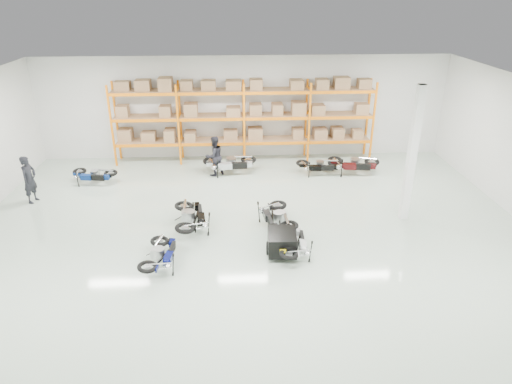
{
  "coord_description": "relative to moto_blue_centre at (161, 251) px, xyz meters",
  "views": [
    {
      "loc": [
        -0.5,
        -12.94,
        7.2
      ],
      "look_at": [
        0.21,
        0.47,
        1.1
      ],
      "focal_mm": 32.0,
      "sensor_mm": 36.0,
      "label": 1
    }
  ],
  "objects": [
    {
      "name": "pallet_rack",
      "position": [
        2.57,
        8.45,
        1.77
      ],
      "size": [
        11.28,
        0.98,
        3.62
      ],
      "color": "orange",
      "rests_on": "ground"
    },
    {
      "name": "moto_back_c",
      "position": [
        5.62,
        6.58,
        -0.0
      ],
      "size": [
        1.64,
        0.88,
        1.03
      ],
      "primitive_type": null,
      "rotation": [
        0.0,
        -0.09,
        1.51
      ],
      "color": "black",
      "rests_on": "ground"
    },
    {
      "name": "moto_back_a",
      "position": [
        -3.49,
        6.06,
        -0.01
      ],
      "size": [
        1.69,
        1.06,
        1.02
      ],
      "primitive_type": null,
      "rotation": [
        0.0,
        -0.09,
        1.38
      ],
      "color": "navy",
      "rests_on": "ground"
    },
    {
      "name": "person_left",
      "position": [
        -5.23,
        4.48,
        0.38
      ],
      "size": [
        0.57,
        0.72,
        1.74
      ],
      "primitive_type": "imported",
      "rotation": [
        0.0,
        0.0,
        1.3
      ],
      "color": "black",
      "rests_on": "ground"
    },
    {
      "name": "trailer",
      "position": [
        3.42,
        0.42,
        -0.07
      ],
      "size": [
        0.9,
        1.71,
        0.71
      ],
      "rotation": [
        0.0,
        0.0,
        -0.04
      ],
      "color": "black",
      "rests_on": "ground"
    },
    {
      "name": "moto_back_b",
      "position": [
        1.93,
        6.86,
        0.1
      ],
      "size": [
        1.96,
        1.04,
        1.24
      ],
      "primitive_type": null,
      "rotation": [
        0.0,
        -0.09,
        1.62
      ],
      "color": "#ACB2B6",
      "rests_on": "ground"
    },
    {
      "name": "moto_silver_left",
      "position": [
        3.79,
        0.44,
        -0.01
      ],
      "size": [
        0.87,
        1.62,
        1.02
      ],
      "primitive_type": null,
      "rotation": [
        0.0,
        -0.09,
        3.08
      ],
      "color": "silver",
      "rests_on": "ground"
    },
    {
      "name": "structural_column",
      "position": [
        7.77,
        2.5,
        1.76
      ],
      "size": [
        0.25,
        0.25,
        4.5
      ],
      "primitive_type": "cube",
      "color": "white",
      "rests_on": "ground"
    },
    {
      "name": "room",
      "position": [
        2.57,
        2.0,
        1.76
      ],
      "size": [
        18.0,
        18.0,
        18.0
      ],
      "color": "#AABEAD",
      "rests_on": "ground"
    },
    {
      "name": "person_back",
      "position": [
        1.3,
        6.7,
        0.34
      ],
      "size": [
        1.02,
        0.97,
        1.66
      ],
      "primitive_type": "imported",
      "rotation": [
        0.0,
        0.0,
        3.74
      ],
      "color": "black",
      "rests_on": "ground"
    },
    {
      "name": "moto_black_far_left",
      "position": [
        0.7,
        2.1,
        0.08
      ],
      "size": [
        1.12,
        1.94,
        1.2
      ],
      "primitive_type": null,
      "rotation": [
        0.0,
        -0.09,
        3.25
      ],
      "color": "black",
      "rests_on": "ground"
    },
    {
      "name": "moto_back_d",
      "position": [
        7.08,
        6.56,
        0.07
      ],
      "size": [
        1.97,
        1.21,
        1.19
      ],
      "primitive_type": null,
      "rotation": [
        0.0,
        -0.09,
        1.4
      ],
      "color": "#3B0B0E",
      "rests_on": "ground"
    },
    {
      "name": "moto_blue_centre",
      "position": [
        0.0,
        0.0,
        0.0
      ],
      "size": [
        0.96,
        1.67,
        1.03
      ],
      "primitive_type": null,
      "rotation": [
        0.0,
        -0.09,
        3.03
      ],
      "color": "#070C4B",
      "rests_on": "ground"
    },
    {
      "name": "moto_touring_right",
      "position": [
        3.42,
        2.02,
        0.05
      ],
      "size": [
        1.11,
        1.87,
        1.14
      ],
      "primitive_type": null,
      "rotation": [
        0.0,
        -0.09,
        0.14
      ],
      "color": "black",
      "rests_on": "ground"
    }
  ]
}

